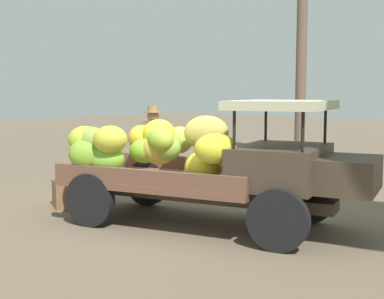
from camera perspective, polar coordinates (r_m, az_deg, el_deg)
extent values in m
plane|color=brown|center=(8.11, -0.15, -7.62)|extent=(60.00, 60.00, 0.00)
cube|color=#3F3328|center=(7.75, 0.67, -4.93)|extent=(3.94, 1.65, 0.16)
cylinder|color=black|center=(8.04, 12.58, -5.05)|extent=(0.78, 0.37, 0.78)
cylinder|color=black|center=(6.53, 9.30, -7.59)|extent=(0.78, 0.37, 0.78)
cylinder|color=black|center=(9.08, -4.91, -3.63)|extent=(0.78, 0.37, 0.78)
cylinder|color=black|center=(7.78, -10.97, -5.39)|extent=(0.78, 0.37, 0.78)
cube|color=brown|center=(7.92, -2.28, -3.38)|extent=(3.38, 2.56, 0.10)
cube|color=brown|center=(8.60, 0.23, -1.53)|extent=(2.88, 1.00, 0.22)
cube|color=brown|center=(7.21, -5.29, -3.06)|extent=(2.88, 1.00, 0.22)
cube|color=#3F3328|center=(7.23, 9.67, -1.77)|extent=(1.51, 1.78, 0.55)
cube|color=#3F3328|center=(7.05, 16.71, -2.61)|extent=(0.99, 1.23, 0.44)
cylinder|color=black|center=(7.70, 14.24, 2.72)|extent=(0.04, 0.04, 0.55)
cylinder|color=black|center=(6.44, 11.91, 2.13)|extent=(0.04, 0.04, 0.55)
cylinder|color=black|center=(7.93, 7.99, 2.94)|extent=(0.04, 0.04, 0.55)
cylinder|color=black|center=(6.71, 4.59, 2.40)|extent=(0.04, 0.04, 0.55)
cube|color=beige|center=(7.17, 9.79, 4.77)|extent=(1.63, 1.82, 0.12)
ellipsoid|color=#ACC647|center=(8.24, -1.34, 1.05)|extent=(0.61, 0.62, 0.48)
ellipsoid|color=#B7D03A|center=(8.01, -11.49, 1.07)|extent=(0.68, 0.68, 0.44)
ellipsoid|color=yellow|center=(6.87, 2.59, 0.10)|extent=(0.70, 0.74, 0.48)
ellipsoid|color=yellow|center=(7.89, -3.60, 1.67)|extent=(0.72, 0.72, 0.54)
ellipsoid|color=#98BA32|center=(7.64, -3.41, 1.00)|extent=(0.64, 0.58, 0.44)
ellipsoid|color=#80C139|center=(7.85, -9.31, -0.98)|extent=(0.74, 0.74, 0.61)
ellipsoid|color=gold|center=(7.64, -8.86, 1.09)|extent=(0.74, 0.73, 0.54)
ellipsoid|color=#8AB544|center=(7.70, -2.85, 0.21)|extent=(0.50, 0.49, 0.50)
ellipsoid|color=gold|center=(7.69, 1.55, 1.83)|extent=(0.80, 0.73, 0.56)
ellipsoid|color=gold|center=(7.73, -3.67, -0.06)|extent=(0.66, 0.64, 0.50)
ellipsoid|color=yellow|center=(7.17, 1.19, -2.01)|extent=(0.72, 0.72, 0.56)
ellipsoid|color=#88BC2F|center=(7.84, -5.23, -0.16)|extent=(0.60, 0.62, 0.48)
ellipsoid|color=#8FAE43|center=(7.96, -11.11, 1.05)|extent=(0.77, 0.62, 0.47)
ellipsoid|color=yellow|center=(8.65, -5.43, 1.22)|extent=(0.61, 0.61, 0.45)
ellipsoid|color=#81B234|center=(7.93, -10.88, -0.42)|extent=(0.77, 0.83, 0.55)
cylinder|color=#886E4C|center=(9.76, -3.53, -2.82)|extent=(0.15, 0.15, 0.82)
cylinder|color=#886E4C|center=(9.88, -4.87, -2.72)|extent=(0.15, 0.15, 0.82)
cube|color=#8F6D53|center=(9.74, -4.24, 1.31)|extent=(0.46, 0.36, 0.59)
cylinder|color=#8F6D53|center=(9.60, -4.00, 1.77)|extent=(0.39, 0.30, 0.10)
cylinder|color=#8F6D53|center=(9.69, -5.04, 1.80)|extent=(0.22, 0.41, 0.10)
sphere|color=#A77A58|center=(9.71, -4.26, 3.68)|extent=(0.22, 0.22, 0.22)
cylinder|color=#9B7446|center=(9.71, -4.26, 4.07)|extent=(0.34, 0.34, 0.02)
cylinder|color=#9B7446|center=(9.71, -4.26, 4.43)|extent=(0.20, 0.20, 0.10)
cube|color=#8A6041|center=(9.17, -13.17, -4.67)|extent=(0.66, 0.66, 0.47)
cylinder|color=brown|center=(15.33, 11.78, 10.84)|extent=(0.30, 0.30, 6.42)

